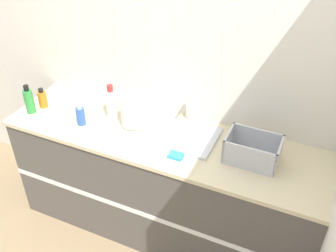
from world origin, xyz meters
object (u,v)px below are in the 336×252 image
(paper_towel_roll, at_px, (131,111))
(bottle_green, at_px, (29,101))
(dish_rack, at_px, (252,152))
(bottle_blue, at_px, (81,116))
(sink, at_px, (184,133))
(bottle_amber, at_px, (43,99))
(bottle_white_spray, at_px, (111,104))

(paper_towel_roll, distance_m, bottle_green, 0.76)
(dish_rack, xyz_separation_m, bottle_blue, (-1.17, -0.11, 0.00))
(sink, xyz_separation_m, bottle_blue, (-0.70, -0.16, 0.05))
(dish_rack, bearing_deg, bottle_blue, -174.71)
(bottle_blue, xyz_separation_m, bottle_green, (-0.42, -0.02, 0.03))
(paper_towel_roll, distance_m, bottle_blue, 0.35)
(sink, height_order, bottle_blue, sink)
(sink, xyz_separation_m, dish_rack, (0.47, -0.05, 0.04))
(bottle_amber, distance_m, bottle_green, 0.11)
(bottle_amber, bearing_deg, sink, 4.81)
(bottle_green, bearing_deg, paper_towel_roll, 11.33)
(paper_towel_roll, bearing_deg, bottle_green, -168.67)
(paper_towel_roll, height_order, bottle_white_spray, bottle_white_spray)
(paper_towel_roll, bearing_deg, dish_rack, -1.15)
(bottle_green, bearing_deg, bottle_white_spray, 17.48)
(bottle_blue, xyz_separation_m, bottle_amber, (-0.38, 0.07, -0.00))
(bottle_amber, distance_m, bottle_white_spray, 0.55)
(bottle_amber, height_order, bottle_white_spray, bottle_white_spray)
(sink, xyz_separation_m, bottle_amber, (-1.08, -0.09, 0.05))
(paper_towel_roll, distance_m, bottle_amber, 0.71)
(sink, distance_m, bottle_white_spray, 0.55)
(dish_rack, bearing_deg, paper_towel_roll, 178.85)
(sink, relative_size, bottle_green, 2.01)
(paper_towel_roll, height_order, bottle_blue, paper_towel_roll)
(paper_towel_roll, relative_size, bottle_green, 1.08)
(bottle_amber, bearing_deg, bottle_blue, -10.66)
(bottle_blue, height_order, bottle_green, bottle_green)
(sink, relative_size, dish_rack, 1.37)
(sink, height_order, bottle_amber, sink)
(dish_rack, bearing_deg, sink, 173.36)
(dish_rack, relative_size, bottle_green, 1.47)
(bottle_blue, relative_size, bottle_white_spray, 0.60)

